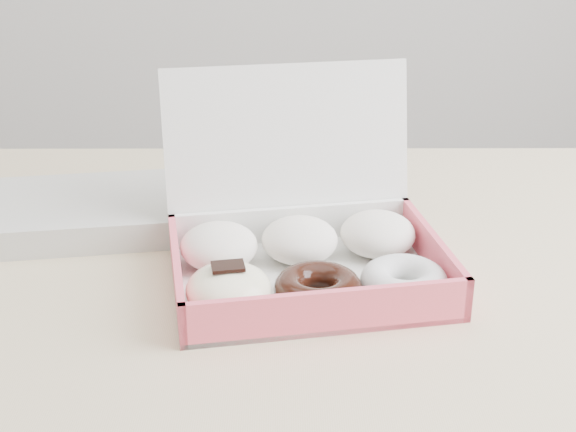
{
  "coord_description": "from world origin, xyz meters",
  "views": [
    {
      "loc": [
        -0.1,
        -0.84,
        1.18
      ],
      "look_at": [
        -0.1,
        -0.05,
        0.83
      ],
      "focal_mm": 50.0,
      "sensor_mm": 36.0,
      "label": 1
    }
  ],
  "objects": [
    {
      "name": "newspapers",
      "position": [
        -0.37,
        0.1,
        0.77
      ],
      "size": [
        0.26,
        0.22,
        0.04
      ],
      "primitive_type": "cube",
      "rotation": [
        0.0,
        0.0,
        0.15
      ],
      "color": "beige",
      "rests_on": "table"
    },
    {
      "name": "donut_box",
      "position": [
        -0.09,
        -0.04,
        0.78
      ],
      "size": [
        0.34,
        0.31,
        0.21
      ],
      "rotation": [
        0.0,
        0.0,
        0.17
      ],
      "color": "white",
      "rests_on": "table"
    },
    {
      "name": "table",
      "position": [
        0.0,
        0.0,
        0.67
      ],
      "size": [
        1.2,
        0.8,
        0.75
      ],
      "color": "#C9B684",
      "rests_on": "ground"
    }
  ]
}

